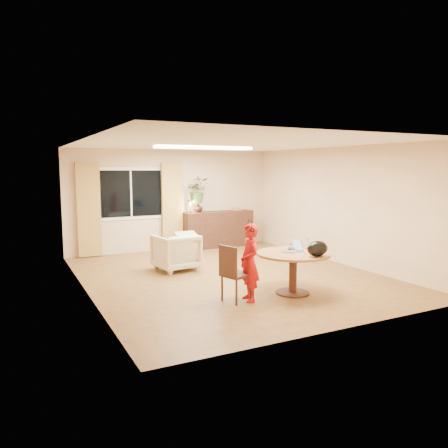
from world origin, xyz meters
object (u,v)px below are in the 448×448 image
Objects in this scene: dining_table at (293,261)px; child at (250,262)px; dining_chair at (237,273)px; armchair at (176,252)px; sideboard at (218,229)px.

child reaches higher than dining_table.
dining_chair is at bearing 176.65° from dining_table.
child is at bearing 88.83° from armchair.
dining_table is 2.81m from armchair.
dining_table is 1.06m from dining_chair.
child is at bearing -179.54° from dining_table.
armchair reaches higher than dining_table.
dining_table is at bearing 106.52° from armchair.
sideboard is at bearing 79.83° from dining_table.
sideboard reaches higher than armchair.
dining_chair is 2.50m from armchair.
armchair is at bearing 114.38° from dining_table.
armchair is 2.84m from sideboard.
child reaches higher than sideboard.
dining_table is 1.49× the size of armchair.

